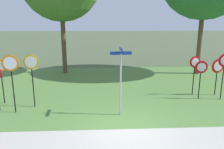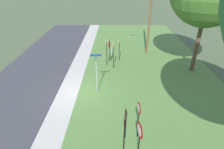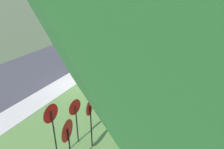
% 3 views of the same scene
% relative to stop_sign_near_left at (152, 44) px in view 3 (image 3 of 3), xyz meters
% --- Properties ---
extents(ground_plane, '(160.00, 160.00, 0.00)m').
position_rel_stop_sign_near_left_xyz_m(ground_plane, '(6.14, -3.25, -1.72)').
color(ground_plane, '#4C5B3D').
extents(road_asphalt, '(44.00, 6.40, 0.01)m').
position_rel_stop_sign_near_left_xyz_m(road_asphalt, '(6.14, -8.05, -1.72)').
color(road_asphalt, '#3D3D42').
rests_on(road_asphalt, ground_plane).
extents(sidewalk_strip, '(44.00, 1.60, 0.06)m').
position_rel_stop_sign_near_left_xyz_m(sidewalk_strip, '(6.14, -4.05, -1.69)').
color(sidewalk_strip, '#BCB7AD').
rests_on(sidewalk_strip, ground_plane).
extents(grass_median, '(44.00, 12.00, 0.04)m').
position_rel_stop_sign_near_left_xyz_m(grass_median, '(6.14, 2.75, -1.70)').
color(grass_median, '#567F3D').
rests_on(grass_median, ground_plane).
extents(stop_sign_near_left, '(0.64, 0.09, 2.35)m').
position_rel_stop_sign_near_left_xyz_m(stop_sign_near_left, '(0.00, 0.00, 0.00)').
color(stop_sign_near_left, black).
rests_on(stop_sign_near_left, grass_median).
extents(stop_sign_near_right, '(0.75, 0.12, 2.78)m').
position_rel_stop_sign_near_left_xyz_m(stop_sign_near_right, '(1.03, -1.27, 0.35)').
color(stop_sign_near_right, black).
rests_on(stop_sign_near_right, grass_median).
extents(stop_sign_far_left, '(0.69, 0.16, 2.25)m').
position_rel_stop_sign_near_left_xyz_m(stop_sign_far_left, '(0.16, -0.99, -0.06)').
color(stop_sign_far_left, black).
rests_on(stop_sign_far_left, grass_median).
extents(stop_sign_far_center, '(0.73, 0.10, 2.68)m').
position_rel_stop_sign_near_left_xyz_m(stop_sign_far_center, '(1.74, -0.57, 0.27)').
color(stop_sign_far_center, black).
rests_on(stop_sign_far_center, grass_median).
extents(yield_sign_near_left, '(0.67, 0.14, 2.32)m').
position_rel_stop_sign_near_left_xyz_m(yield_sign_near_left, '(10.50, 0.81, 0.03)').
color(yield_sign_near_left, black).
rests_on(yield_sign_near_left, grass_median).
extents(yield_sign_near_right, '(0.69, 0.12, 2.16)m').
position_rel_stop_sign_near_left_xyz_m(yield_sign_near_right, '(10.57, 0.13, -0.09)').
color(yield_sign_near_right, black).
rests_on(yield_sign_near_right, grass_median).
extents(yield_sign_far_left, '(0.74, 0.10, 2.57)m').
position_rel_stop_sign_near_left_xyz_m(yield_sign_far_left, '(11.76, -0.02, 0.24)').
color(yield_sign_far_left, black).
rests_on(yield_sign_far_left, grass_median).
extents(yield_sign_far_right, '(0.82, 0.19, 2.16)m').
position_rel_stop_sign_near_left_xyz_m(yield_sign_far_right, '(11.81, 0.72, -0.09)').
color(yield_sign_far_right, black).
rests_on(yield_sign_far_right, grass_median).
extents(street_name_post, '(0.96, 0.82, 3.14)m').
position_rel_stop_sign_near_left_xyz_m(street_name_post, '(6.01, -1.78, 0.17)').
color(street_name_post, '#9EA0A8').
rests_on(street_name_post, grass_median).
extents(utility_pole, '(2.10, 2.20, 9.27)m').
position_rel_stop_sign_near_left_xyz_m(utility_pole, '(-2.08, 3.11, 3.30)').
color(utility_pole, brown).
rests_on(utility_pole, grass_median).
extents(notice_board, '(1.10, 0.11, 1.25)m').
position_rel_stop_sign_near_left_xyz_m(notice_board, '(-0.48, -0.73, -0.85)').
color(notice_board, black).
rests_on(notice_board, grass_median).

